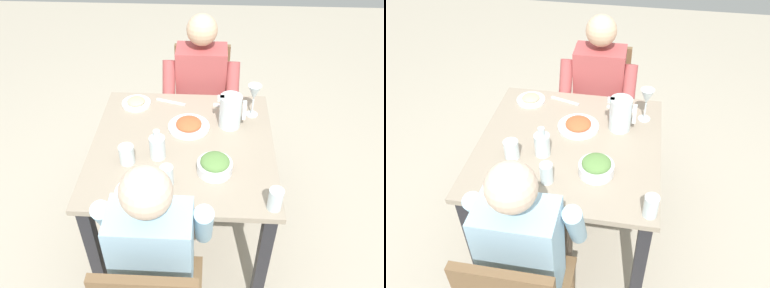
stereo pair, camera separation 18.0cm
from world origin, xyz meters
The scene contains 17 objects.
ground_plane centered at (0.00, 0.00, 0.00)m, with size 8.00×8.00×0.00m, color #B7AD99.
dining_table centered at (0.00, 0.00, 0.63)m, with size 0.96×0.96×0.75m.
chair_far centered at (0.08, 0.77, 0.51)m, with size 0.40×0.40×0.89m.
diner_near centered at (-0.07, -0.57, 0.65)m, with size 0.48×0.53×1.19m.
diner_far centered at (0.08, 0.57, 0.65)m, with size 0.48×0.53×1.19m.
water_pitcher centered at (0.25, 0.18, 0.85)m, with size 0.16×0.12×0.19m.
salad_bowl centered at (0.17, -0.20, 0.79)m, with size 0.17×0.17×0.09m.
plate_fries centered at (-0.18, -0.36, 0.77)m, with size 0.21×0.21×0.05m.
plate_rice_curry centered at (0.03, 0.14, 0.77)m, with size 0.23×0.23×0.05m.
plate_beans centered at (-0.30, 0.35, 0.76)m, with size 0.17×0.17×0.04m.
water_glass_near_right centered at (-0.05, -0.29, 0.80)m, with size 0.06×0.06×0.10m, color silver.
water_glass_near_left centered at (-0.26, -0.15, 0.80)m, with size 0.08×0.08×0.10m, color silver.
water_glass_far_left centered at (0.43, -0.41, 0.80)m, with size 0.06×0.06×0.11m, color silver.
wine_glass centered at (0.38, 0.28, 0.89)m, with size 0.08×0.08×0.20m.
oil_carafe centered at (-0.12, -0.10, 0.81)m, with size 0.08×0.08×0.16m.
fork_near centered at (0.24, 0.36, 0.75)m, with size 0.17×0.03×0.01m, color silver.
knife_near centered at (-0.10, 0.38, 0.75)m, with size 0.18×0.02×0.01m, color silver.
Camera 1 is at (0.13, -1.55, 2.07)m, focal length 36.31 mm.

